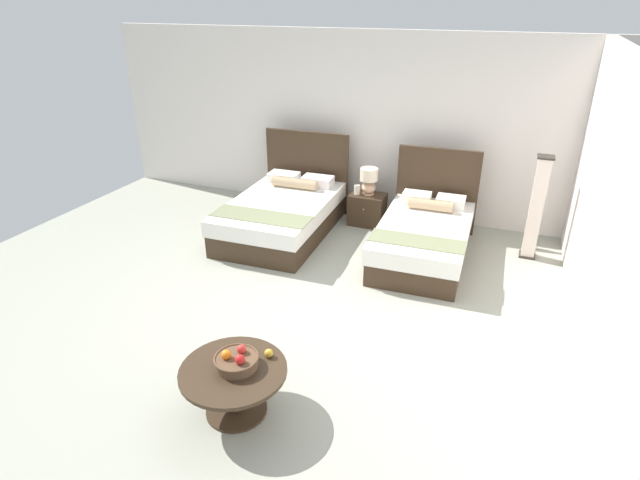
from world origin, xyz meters
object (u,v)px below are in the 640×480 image
object	(u,v)px
vase	(357,190)
floor_lamp_corner	(536,208)
bed_near_corner	(424,235)
loose_apple	(269,353)
table_lamp	(369,180)
coffee_table	(234,381)
nightstand	(367,209)
bed_near_window	(283,213)
fruit_bowl	(236,361)

from	to	relation	value
vase	floor_lamp_corner	world-z (taller)	floor_lamp_corner
bed_near_corner	loose_apple	distance (m)	3.31
vase	loose_apple	bearing A→B (deg)	-82.93
table_lamp	coffee_table	distance (m)	4.27
loose_apple	nightstand	bearing A→B (deg)	94.73
bed_near_corner	nightstand	xyz separation A→B (m)	(-1.03, 0.75, -0.06)
table_lamp	loose_apple	size ratio (longest dim) A/B	5.52
bed_near_corner	vase	bearing A→B (deg)	149.06
bed_near_window	fruit_bowl	distance (m)	3.65
nightstand	table_lamp	world-z (taller)	table_lamp
bed_near_corner	coffee_table	size ratio (longest dim) A/B	2.33
table_lamp	fruit_bowl	xyz separation A→B (m)	(0.14, -4.21, -0.20)
bed_near_window	bed_near_corner	xyz separation A→B (m)	(2.10, 0.00, -0.01)
loose_apple	floor_lamp_corner	world-z (taller)	floor_lamp_corner
loose_apple	fruit_bowl	bearing A→B (deg)	-132.00
fruit_bowl	floor_lamp_corner	xyz separation A→B (m)	(2.22, 3.95, 0.19)
nightstand	fruit_bowl	xyz separation A→B (m)	(0.14, -4.19, 0.27)
nightstand	table_lamp	xyz separation A→B (m)	(-0.00, 0.02, 0.47)
vase	floor_lamp_corner	xyz separation A→B (m)	(2.52, -0.20, 0.15)
table_lamp	loose_apple	xyz separation A→B (m)	(0.33, -4.00, -0.23)
coffee_table	loose_apple	xyz separation A→B (m)	(0.20, 0.25, 0.16)
nightstand	vase	world-z (taller)	vase
bed_near_corner	coffee_table	bearing A→B (deg)	-104.48
table_lamp	floor_lamp_corner	size ratio (longest dim) A/B	0.29
bed_near_window	nightstand	size ratio (longest dim) A/B	4.19
coffee_table	floor_lamp_corner	xyz separation A→B (m)	(2.23, 3.99, 0.37)
nightstand	loose_apple	distance (m)	4.00
fruit_bowl	floor_lamp_corner	world-z (taller)	floor_lamp_corner
table_lamp	vase	world-z (taller)	table_lamp
fruit_bowl	bed_near_corner	bearing A→B (deg)	75.55
table_lamp	nightstand	bearing A→B (deg)	-90.00
table_lamp	loose_apple	world-z (taller)	table_lamp
table_lamp	bed_near_corner	bearing A→B (deg)	-36.91
bed_near_corner	bed_near_window	bearing A→B (deg)	-179.96
table_lamp	fruit_bowl	bearing A→B (deg)	-88.10
bed_near_corner	loose_apple	xyz separation A→B (m)	(-0.70, -3.23, 0.19)
bed_near_window	nightstand	distance (m)	1.31
bed_near_corner	table_lamp	distance (m)	1.35
floor_lamp_corner	bed_near_corner	bearing A→B (deg)	-159.17
bed_near_window	table_lamp	xyz separation A→B (m)	(1.07, 0.77, 0.40)
bed_near_window	table_lamp	bearing A→B (deg)	35.84
bed_near_corner	coffee_table	distance (m)	3.60
table_lamp	vase	xyz separation A→B (m)	(-0.16, -0.06, -0.16)
vase	bed_near_corner	bearing A→B (deg)	-30.94
bed_near_window	bed_near_corner	size ratio (longest dim) A/B	1.07
bed_near_window	floor_lamp_corner	world-z (taller)	floor_lamp_corner
bed_near_window	fruit_bowl	size ratio (longest dim) A/B	5.97
bed_near_window	bed_near_corner	world-z (taller)	bed_near_window
bed_near_window	bed_near_corner	bearing A→B (deg)	0.04
fruit_bowl	table_lamp	bearing A→B (deg)	91.90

